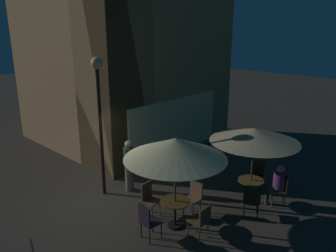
# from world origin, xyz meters

# --- Properties ---
(ground_plane) EXTENTS (60.00, 60.00, 0.00)m
(ground_plane) POSITION_xyz_m (0.00, 0.00, 0.00)
(ground_plane) COLOR #3B352E
(cafe_building) EXTENTS (6.72, 6.96, 9.81)m
(cafe_building) POSITION_xyz_m (3.45, 3.31, 4.90)
(cafe_building) COLOR #AB8251
(cafe_building) RESTS_ON ground
(street_lamp_near_corner) EXTENTS (0.34, 0.34, 4.13)m
(street_lamp_near_corner) POSITION_xyz_m (0.54, 0.59, 2.96)
(street_lamp_near_corner) COLOR black
(street_lamp_near_corner) RESTS_ON ground
(cafe_table_0) EXTENTS (0.73, 0.73, 0.71)m
(cafe_table_0) POSITION_xyz_m (3.12, -2.93, 0.52)
(cafe_table_0) COLOR black
(cafe_table_0) RESTS_ON ground
(cafe_table_1) EXTENTS (0.77, 0.77, 0.73)m
(cafe_table_1) POSITION_xyz_m (0.72, -2.17, 0.54)
(cafe_table_1) COLOR black
(cafe_table_1) RESTS_ON ground
(patio_umbrella_0) EXTENTS (2.46, 2.46, 2.25)m
(patio_umbrella_0) POSITION_xyz_m (3.12, -2.93, 2.06)
(patio_umbrella_0) COLOR black
(patio_umbrella_0) RESTS_ON ground
(patio_umbrella_1) EXTENTS (2.51, 2.51, 2.39)m
(patio_umbrella_1) POSITION_xyz_m (0.72, -2.17, 2.13)
(patio_umbrella_1) COLOR black
(patio_umbrella_1) RESTS_ON ground
(cafe_chair_0) EXTENTS (0.53, 0.53, 0.95)m
(cafe_chair_0) POSITION_xyz_m (3.95, -2.66, 0.56)
(cafe_chair_0) COLOR black
(cafe_chair_0) RESTS_ON ground
(cafe_chair_1) EXTENTS (0.60, 0.60, 0.94)m
(cafe_chair_1) POSITION_xyz_m (2.40, -3.36, 0.57)
(cafe_chair_1) COLOR black
(cafe_chair_1) RESTS_ON ground
(cafe_chair_2) EXTENTS (0.59, 0.59, 0.99)m
(cafe_chair_2) POSITION_xyz_m (3.57, -3.67, 0.59)
(cafe_chair_2) COLOR brown
(cafe_chair_2) RESTS_ON ground
(cafe_chair_3) EXTENTS (0.42, 0.42, 0.95)m
(cafe_chair_3) POSITION_xyz_m (0.63, -1.30, 0.56)
(cafe_chair_3) COLOR brown
(cafe_chair_3) RESTS_ON ground
(cafe_chair_4) EXTENTS (0.48, 0.48, 0.94)m
(cafe_chair_4) POSITION_xyz_m (-0.13, -2.06, 0.55)
(cafe_chair_4) COLOR black
(cafe_chair_4) RESTS_ON ground
(cafe_chair_5) EXTENTS (0.44, 0.44, 0.89)m
(cafe_chair_5) POSITION_xyz_m (0.74, -2.98, 0.55)
(cafe_chair_5) COLOR brown
(cafe_chair_5) RESTS_ON ground
(cafe_chair_6) EXTENTS (0.41, 0.41, 0.92)m
(cafe_chair_6) POSITION_xyz_m (1.51, -2.14, 0.56)
(cafe_chair_6) COLOR brown
(cafe_chair_6) RESTS_ON ground
(patron_seated_0) EXTENTS (0.50, 0.55, 1.23)m
(patron_seated_0) POSITION_xyz_m (3.49, -3.54, 0.70)
(patron_seated_0) COLOR #2B4A2B
(patron_seated_0) RESTS_ON ground
(patron_standing_1) EXTENTS (0.31, 0.31, 1.63)m
(patron_standing_1) POSITION_xyz_m (1.21, 0.19, 0.84)
(patron_standing_1) COLOR #786658
(patron_standing_1) RESTS_ON ground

